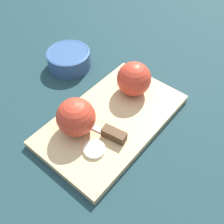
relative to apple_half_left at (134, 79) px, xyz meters
The scene contains 7 objects.
ground_plane 0.12m from the apple_half_left, 15.57° to the left, with size 4.00×4.00×0.00m, color #193338.
cutting_board 0.12m from the apple_half_left, 15.57° to the left, with size 0.39×0.26×0.02m.
apple_half_left is the anchor object (origin of this frame).
apple_half_right 0.18m from the apple_half_left, ahead, with size 0.09×0.09×0.09m.
knife 0.16m from the apple_half_left, 25.66° to the left, with size 0.06×0.15×0.02m.
apple_slice 0.21m from the apple_half_left, 20.03° to the left, with size 0.05×0.05×0.01m.
bowl 0.22m from the apple_half_left, 77.87° to the right, with size 0.13×0.13×0.05m.
Camera 1 is at (0.28, 0.30, 0.51)m, focal length 42.00 mm.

